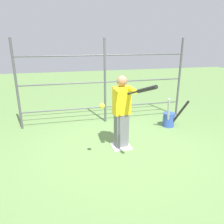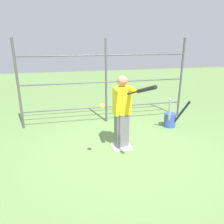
{
  "view_description": "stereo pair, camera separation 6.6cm",
  "coord_description": "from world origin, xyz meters",
  "px_view_note": "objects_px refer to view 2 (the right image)",
  "views": [
    {
      "loc": [
        1.23,
        4.11,
        2.23
      ],
      "look_at": [
        0.26,
        0.24,
        0.89
      ],
      "focal_mm": 35.0,
      "sensor_mm": 36.0,
      "label": 1
    },
    {
      "loc": [
        1.17,
        4.12,
        2.23
      ],
      "look_at": [
        0.26,
        0.24,
        0.89
      ],
      "focal_mm": 35.0,
      "sensor_mm": 36.0,
      "label": 2
    }
  ],
  "objects_px": {
    "batter": "(122,110)",
    "baseball_bat_swinging": "(144,90)",
    "softball_in_flight": "(102,106)",
    "bat_bucket": "(170,119)"
  },
  "relations": [
    {
      "from": "bat_bucket",
      "to": "baseball_bat_swinging",
      "type": "bearing_deg",
      "value": 49.02
    },
    {
      "from": "baseball_bat_swinging",
      "to": "bat_bucket",
      "type": "distance_m",
      "value": 2.53
    },
    {
      "from": "baseball_bat_swinging",
      "to": "softball_in_flight",
      "type": "bearing_deg",
      "value": -23.56
    },
    {
      "from": "batter",
      "to": "softball_in_flight",
      "type": "bearing_deg",
      "value": 47.5
    },
    {
      "from": "batter",
      "to": "bat_bucket",
      "type": "distance_m",
      "value": 1.87
    },
    {
      "from": "baseball_bat_swinging",
      "to": "softball_in_flight",
      "type": "distance_m",
      "value": 0.76
    },
    {
      "from": "batter",
      "to": "baseball_bat_swinging",
      "type": "relative_size",
      "value": 1.96
    },
    {
      "from": "batter",
      "to": "bat_bucket",
      "type": "height_order",
      "value": "batter"
    },
    {
      "from": "batter",
      "to": "baseball_bat_swinging",
      "type": "distance_m",
      "value": 1.06
    },
    {
      "from": "batter",
      "to": "softball_in_flight",
      "type": "distance_m",
      "value": 0.84
    }
  ]
}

